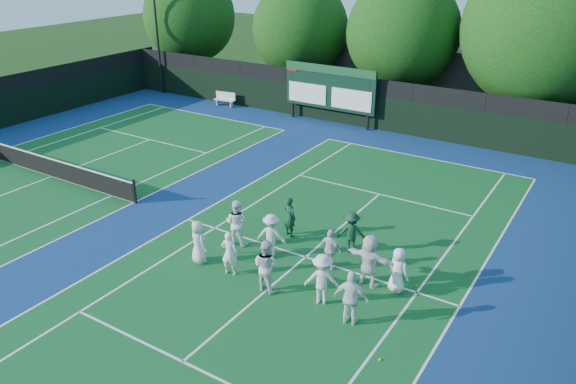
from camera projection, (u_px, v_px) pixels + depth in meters
The scene contains 30 objects.
ground at pixel (291, 270), 19.05m from camera, with size 120.00×120.00×0.00m, color #15380F.
court_apron at pixel (178, 217), 22.75m from camera, with size 34.00×32.00×0.01m, color navy.
near_court at pixel (306, 257), 19.82m from camera, with size 11.05×23.85×0.01m.
left_court at pixel (52, 176), 26.65m from camera, with size 11.05×23.85×0.01m.
back_fence at pixel (347, 102), 33.77m from camera, with size 34.00×0.08×3.00m.
scoreboard at pixel (329, 88), 33.61m from camera, with size 6.00×0.21×3.55m.
clubhouse at pixel (455, 75), 37.73m from camera, with size 18.00×6.00×4.00m, color #58585D.
light_pole_left at pixel (154, 3), 38.84m from camera, with size 1.20×0.30×10.12m.
tennis_net at pixel (51, 167), 26.45m from camera, with size 11.30×0.10×1.10m.
bench at pixel (225, 98), 37.95m from camera, with size 1.52×0.58×0.94m.
tree_a at pixel (192, 19), 42.47m from camera, with size 6.90×6.90×8.50m.
tree_b at pixel (303, 32), 37.76m from camera, with size 6.46×6.46×8.07m.
tree_c at pixel (406, 36), 34.08m from camera, with size 6.90×6.90×8.62m.
tree_d at pixel (547, 34), 29.92m from camera, with size 8.72×8.72×10.31m.
tennis_ball_0 at pixel (282, 251), 20.17m from camera, with size 0.07×0.07×0.07m, color yellow.
tennis_ball_2 at pixel (380, 360), 14.91m from camera, with size 0.07×0.07×0.07m, color yellow.
tennis_ball_3 at pixel (272, 232), 21.49m from camera, with size 0.07×0.07×0.07m, color yellow.
tennis_ball_5 at pixel (417, 286), 18.11m from camera, with size 0.07×0.07×0.07m, color yellow.
player_front_0 at pixel (198, 242), 19.24m from camera, with size 0.77×0.50×1.57m, color silver.
player_front_1 at pixel (230, 253), 18.52m from camera, with size 0.58×0.38×1.58m, color white.
player_front_2 at pixel (266, 266), 17.64m from camera, with size 0.86×0.67×1.76m, color silver.
player_front_3 at pixel (322, 279), 17.02m from camera, with size 1.08×0.62×1.67m, color white.
player_front_4 at pixel (351, 298), 16.05m from camera, with size 1.02×0.42×1.74m, color white.
player_back_0 at pixel (237, 223), 20.35m from camera, with size 0.85×0.66×1.76m, color white.
player_back_1 at pixel (271, 235), 19.66m from camera, with size 1.03×0.59×1.59m, color silver.
player_back_2 at pixel (330, 250), 18.84m from camera, with size 0.87×0.36×1.48m, color silver.
player_back_3 at pixel (369, 261), 17.87m from camera, with size 1.68×0.54×1.81m, color white.
player_back_4 at pixel (398, 270), 17.63m from camera, with size 0.74×0.48×1.52m, color white.
coach_left at pixel (290, 217), 20.98m from camera, with size 0.58×0.38×1.58m, color #0F3921.
coach_right at pixel (352, 232), 19.89m from camera, with size 1.00×0.58×1.55m, color #103A23.
Camera 1 is at (8.64, -13.83, 10.19)m, focal length 35.00 mm.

